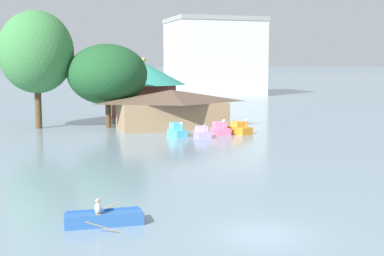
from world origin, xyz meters
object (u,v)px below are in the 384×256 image
at_px(pedal_boat_lavender, 202,133).
at_px(shoreline_tree_mid, 108,74).
at_px(boathouse, 172,108).
at_px(green_roof_pavilion, 144,86).
at_px(background_building_block, 214,57).
at_px(pedal_boat_pink, 220,130).
at_px(shoreline_tree_tall_left, 36,52).
at_px(pedal_boat_orange, 240,129).
at_px(rowboat_with_rower, 104,219).
at_px(pedal_boat_cyan, 177,131).

distance_m(pedal_boat_lavender, shoreline_tree_mid, 15.44).
xyz_separation_m(pedal_boat_lavender, boathouse, (-0.95, 8.42, 1.94)).
height_order(green_roof_pavilion, background_building_block, background_building_block).
bearing_deg(boathouse, shoreline_tree_mid, 154.47).
height_order(pedal_boat_lavender, pedal_boat_pink, pedal_boat_pink).
bearing_deg(shoreline_tree_tall_left, pedal_boat_orange, -29.19).
bearing_deg(rowboat_with_rower, background_building_block, 70.69).
bearing_deg(shoreline_tree_tall_left, shoreline_tree_mid, -12.16).
distance_m(boathouse, background_building_block, 65.99).
relative_size(pedal_boat_lavender, pedal_boat_pink, 1.00).
xyz_separation_m(pedal_boat_cyan, pedal_boat_orange, (7.20, -0.02, -0.03)).
bearing_deg(background_building_block, pedal_boat_lavender, -111.04).
distance_m(pedal_boat_lavender, background_building_block, 73.56).
bearing_deg(pedal_boat_pink, boathouse, -152.43).
bearing_deg(green_roof_pavilion, shoreline_tree_tall_left, -146.90).
height_order(green_roof_pavilion, shoreline_tree_mid, shoreline_tree_mid).
xyz_separation_m(pedal_boat_pink, shoreline_tree_tall_left, (-18.80, 11.78, 8.50)).
xyz_separation_m(pedal_boat_pink, pedal_boat_orange, (2.27, 0.01, -0.01)).
bearing_deg(background_building_block, pedal_boat_pink, -109.48).
relative_size(pedal_boat_orange, background_building_block, 0.14).
height_order(pedal_boat_lavender, shoreline_tree_mid, shoreline_tree_mid).
relative_size(rowboat_with_rower, background_building_block, 0.18).
xyz_separation_m(pedal_boat_lavender, shoreline_tree_tall_left, (-16.09, 13.53, 8.56)).
bearing_deg(shoreline_tree_tall_left, boathouse, -18.66).
bearing_deg(shoreline_tree_mid, pedal_boat_orange, -37.68).
distance_m(pedal_boat_orange, shoreline_tree_tall_left, 25.59).
height_order(pedal_boat_pink, pedal_boat_orange, pedal_boat_orange).
relative_size(boathouse, shoreline_tree_mid, 1.34).
bearing_deg(green_roof_pavilion, background_building_block, 58.68).
xyz_separation_m(pedal_boat_lavender, green_roof_pavilion, (-1.07, 23.32, 3.95)).
bearing_deg(green_roof_pavilion, boathouse, -89.54).
xyz_separation_m(pedal_boat_orange, green_roof_pavilion, (-6.05, 21.56, 3.89)).
bearing_deg(pedal_boat_orange, green_roof_pavilion, 176.67).
distance_m(rowboat_with_rower, pedal_boat_lavender, 29.87).
height_order(pedal_boat_cyan, shoreline_tree_tall_left, shoreline_tree_tall_left).
xyz_separation_m(shoreline_tree_tall_left, background_building_block, (42.30, 54.64, 0.18)).
xyz_separation_m(green_roof_pavilion, background_building_block, (27.28, 44.85, 4.80)).
bearing_deg(pedal_boat_pink, background_building_block, 159.31).
distance_m(rowboat_with_rower, pedal_boat_cyan, 30.52).
bearing_deg(pedal_boat_orange, pedal_boat_lavender, -89.56).
xyz_separation_m(boathouse, green_roof_pavilion, (-0.12, 14.90, 2.01)).
relative_size(rowboat_with_rower, pedal_boat_lavender, 1.65).
relative_size(pedal_boat_pink, boathouse, 0.17).
xyz_separation_m(pedal_boat_orange, background_building_block, (21.23, 66.41, 8.69)).
height_order(pedal_boat_lavender, green_roof_pavilion, green_roof_pavilion).
relative_size(shoreline_tree_tall_left, shoreline_tree_mid, 1.38).
distance_m(pedal_boat_cyan, pedal_boat_orange, 7.20).
xyz_separation_m(rowboat_with_rower, shoreline_tree_mid, (5.99, 38.18, 6.13)).
bearing_deg(pedal_boat_pink, green_roof_pavilion, -171.26).
bearing_deg(pedal_boat_pink, pedal_boat_orange, 89.07).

